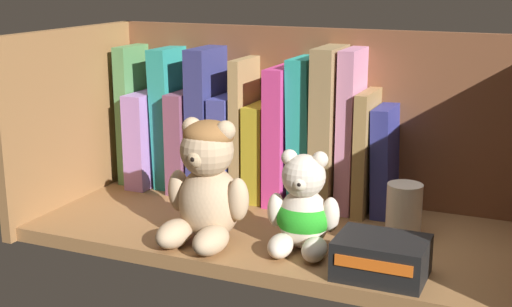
# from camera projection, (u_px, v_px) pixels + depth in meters

# --- Properties ---
(shelf_board) EXTENTS (0.69, 0.31, 0.02)m
(shelf_board) POSITION_uv_depth(u_px,v_px,m) (281.00, 234.00, 1.01)
(shelf_board) COLOR olive
(shelf_board) RESTS_ON ground
(shelf_back_panel) EXTENTS (0.71, 0.01, 0.29)m
(shelf_back_panel) POSITION_uv_depth(u_px,v_px,m) (319.00, 120.00, 1.12)
(shelf_back_panel) COLOR brown
(shelf_back_panel) RESTS_ON ground
(shelf_side_panel_left) EXTENTS (0.02, 0.33, 0.29)m
(shelf_side_panel_left) POSITION_uv_depth(u_px,v_px,m) (74.00, 121.00, 1.11)
(shelf_side_panel_left) COLOR olive
(shelf_side_panel_left) RESTS_ON ground
(book_0) EXTENTS (0.02, 0.09, 0.23)m
(book_0) POSITION_uv_depth(u_px,v_px,m) (136.00, 113.00, 1.21)
(book_0) COLOR #50884F
(book_0) RESTS_ON shelf_board
(book_1) EXTENTS (0.04, 0.14, 0.16)m
(book_1) POSITION_uv_depth(u_px,v_px,m) (153.00, 136.00, 1.21)
(book_1) COLOR #A877BF
(book_1) RESTS_ON shelf_board
(book_2) EXTENTS (0.04, 0.09, 0.23)m
(book_2) POSITION_uv_depth(u_px,v_px,m) (172.00, 117.00, 1.18)
(book_2) COLOR teal
(book_2) RESTS_ON shelf_board
(book_3) EXTENTS (0.03, 0.13, 0.16)m
(book_3) POSITION_uv_depth(u_px,v_px,m) (192.00, 139.00, 1.18)
(book_3) COLOR #79435D
(book_3) RESTS_ON shelf_board
(book_4) EXTENTS (0.03, 0.12, 0.24)m
(book_4) POSITION_uv_depth(u_px,v_px,m) (211.00, 119.00, 1.15)
(book_4) COLOR navy
(book_4) RESTS_ON shelf_board
(book_5) EXTENTS (0.03, 0.12, 0.16)m
(book_5) POSITION_uv_depth(u_px,v_px,m) (231.00, 144.00, 1.15)
(book_5) COLOR #3E4190
(book_5) RESTS_ON shelf_board
(book_6) EXTENTS (0.02, 0.11, 0.22)m
(book_6) POSITION_uv_depth(u_px,v_px,m) (248.00, 127.00, 1.13)
(book_6) COLOR #A68553
(book_6) RESTS_ON shelf_board
(book_7) EXTENTS (0.03, 0.11, 0.15)m
(book_7) POSITION_uv_depth(u_px,v_px,m) (264.00, 150.00, 1.13)
(book_7) COLOR #AA9423
(book_7) RESTS_ON shelf_board
(book_8) EXTENTS (0.03, 0.12, 0.21)m
(book_8) POSITION_uv_depth(u_px,v_px,m) (286.00, 133.00, 1.11)
(book_8) COLOR #C9367D
(book_8) RESTS_ON shelf_board
(book_9) EXTENTS (0.04, 0.10, 0.23)m
(book_9) POSITION_uv_depth(u_px,v_px,m) (308.00, 131.00, 1.09)
(book_9) COLOR teal
(book_9) RESTS_ON shelf_board
(book_10) EXTENTS (0.03, 0.12, 0.25)m
(book_10) POSITION_uv_depth(u_px,v_px,m) (332.00, 127.00, 1.07)
(book_10) COLOR #93774D
(book_10) RESTS_ON shelf_board
(book_11) EXTENTS (0.02, 0.10, 0.24)m
(book_11) POSITION_uv_depth(u_px,v_px,m) (353.00, 130.00, 1.06)
(book_11) COLOR #C97FA3
(book_11) RESTS_ON shelf_board
(book_12) EXTENTS (0.02, 0.12, 0.18)m
(book_12) POSITION_uv_depth(u_px,v_px,m) (369.00, 151.00, 1.06)
(book_12) COLOR #9B7946
(book_12) RESTS_ON shelf_board
(book_13) EXTENTS (0.03, 0.09, 0.16)m
(book_13) POSITION_uv_depth(u_px,v_px,m) (386.00, 160.00, 1.05)
(book_13) COLOR navy
(book_13) RESTS_ON shelf_board
(teddy_bear_larger) EXTENTS (0.12, 0.12, 0.17)m
(teddy_bear_larger) POSITION_uv_depth(u_px,v_px,m) (207.00, 184.00, 0.94)
(teddy_bear_larger) COLOR tan
(teddy_bear_larger) RESTS_ON shelf_board
(teddy_bear_smaller) EXTENTS (0.10, 0.10, 0.13)m
(teddy_bear_smaller) POSITION_uv_depth(u_px,v_px,m) (303.00, 211.00, 0.92)
(teddy_bear_smaller) COLOR beige
(teddy_bear_smaller) RESTS_ON shelf_board
(pillar_candle) EXTENTS (0.05, 0.05, 0.07)m
(pillar_candle) POSITION_uv_depth(u_px,v_px,m) (404.00, 209.00, 0.97)
(pillar_candle) COLOR silver
(pillar_candle) RESTS_ON shelf_board
(small_product_box) EXTENTS (0.11, 0.08, 0.05)m
(small_product_box) POSITION_uv_depth(u_px,v_px,m) (381.00, 258.00, 0.84)
(small_product_box) COLOR black
(small_product_box) RESTS_ON shelf_board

